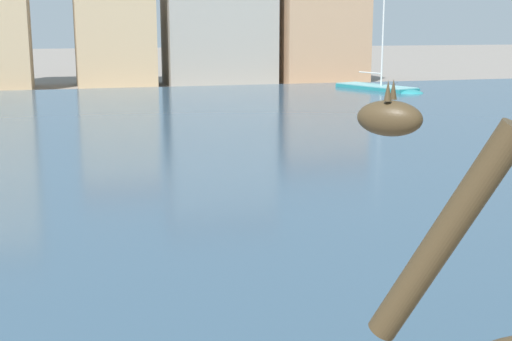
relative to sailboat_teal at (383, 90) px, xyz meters
The scene contains 5 objects.
harbor_water 23.67m from the sailboat_teal, 140.67° to the right, with size 87.92×43.39×0.32m, color #334C60.
sailboat_teal is the anchor object (origin of this frame).
townhouse_corner_house 21.83m from the sailboat_teal, 144.75° to the left, with size 6.12×6.39×9.25m.
townhouse_end_terrace 16.25m from the sailboat_teal, 126.73° to the left, with size 9.03×5.10×12.69m.
townhouse_wide_warehouse 12.32m from the sailboat_teal, 91.50° to the left, with size 7.35×5.45×8.13m.
Camera 1 is at (-3.45, 1.19, 4.86)m, focal length 48.94 mm.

